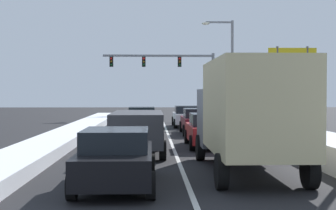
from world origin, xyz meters
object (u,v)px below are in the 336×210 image
at_px(sedan_red_right_lane_second, 209,130).
at_px(sedan_green_center_lane_fourth, 142,118).
at_px(sedan_white_right_lane_fourth, 187,116).
at_px(sedan_tan_center_lane_third, 137,125).
at_px(roadside_sign_right, 292,69).
at_px(street_lamp_right_mid, 228,62).
at_px(sedan_maroon_right_lane_third, 198,121).
at_px(suv_charcoal_center_lane_second, 137,129).
at_px(sedan_black_center_lane_nearest, 116,158).
at_px(traffic_light_gantry, 174,69).
at_px(box_truck_right_lane_nearest, 247,111).

bearing_deg(sedan_red_right_lane_second, sedan_green_center_lane_fourth, 107.35).
distance_m(sedan_red_right_lane_second, sedan_white_right_lane_fourth, 13.07).
distance_m(sedan_red_right_lane_second, sedan_tan_center_lane_third, 4.89).
height_order(sedan_tan_center_lane_third, roadside_sign_right, roadside_sign_right).
relative_size(sedan_red_right_lane_second, roadside_sign_right, 0.82).
bearing_deg(sedan_green_center_lane_fourth, roadside_sign_right, -0.39).
distance_m(sedan_white_right_lane_fourth, street_lamp_right_mid, 7.98).
height_order(sedan_maroon_right_lane_third, sedan_green_center_lane_fourth, same).
height_order(suv_charcoal_center_lane_second, roadside_sign_right, roadside_sign_right).
bearing_deg(sedan_tan_center_lane_third, sedan_black_center_lane_nearest, -90.73).
xyz_separation_m(sedan_maroon_right_lane_third, sedan_black_center_lane_nearest, (-3.65, -16.29, 0.00)).
relative_size(sedan_tan_center_lane_third, street_lamp_right_mid, 0.53).
bearing_deg(traffic_light_gantry, street_lamp_right_mid, -55.51).
bearing_deg(sedan_black_center_lane_nearest, sedan_white_right_lane_fourth, 81.33).
bearing_deg(street_lamp_right_mid, sedan_maroon_right_lane_third, -107.10).
distance_m(box_truck_right_lane_nearest, suv_charcoal_center_lane_second, 5.86).
relative_size(traffic_light_gantry, street_lamp_right_mid, 1.26).
bearing_deg(sedan_tan_center_lane_third, sedan_white_right_lane_fourth, 71.07).
distance_m(sedan_maroon_right_lane_third, suv_charcoal_center_lane_second, 10.14).
distance_m(sedan_red_right_lane_second, sedan_maroon_right_lane_third, 6.96).
distance_m(traffic_light_gantry, roadside_sign_right, 16.17).
bearing_deg(suv_charcoal_center_lane_second, sedan_black_center_lane_nearest, -93.00).
distance_m(sedan_tan_center_lane_third, traffic_light_gantry, 21.70).
bearing_deg(roadside_sign_right, sedan_red_right_lane_second, -123.24).
bearing_deg(traffic_light_gantry, sedan_green_center_lane_fourth, -100.88).
relative_size(sedan_black_center_lane_nearest, traffic_light_gantry, 0.42).
bearing_deg(sedan_maroon_right_lane_third, sedan_black_center_lane_nearest, -102.62).
relative_size(box_truck_right_lane_nearest, suv_charcoal_center_lane_second, 1.47).
height_order(box_truck_right_lane_nearest, sedan_red_right_lane_second, box_truck_right_lane_nearest).
distance_m(sedan_maroon_right_lane_third, street_lamp_right_mid, 12.93).
bearing_deg(box_truck_right_lane_nearest, street_lamp_right_mid, 82.42).
height_order(sedan_red_right_lane_second, sedan_white_right_lane_fourth, same).
bearing_deg(sedan_black_center_lane_nearest, sedan_tan_center_lane_third, 89.27).
bearing_deg(sedan_tan_center_lane_third, street_lamp_right_mid, 64.81).
xyz_separation_m(box_truck_right_lane_nearest, suv_charcoal_center_lane_second, (-3.44, 4.66, -0.88)).
relative_size(sedan_black_center_lane_nearest, suv_charcoal_center_lane_second, 0.92).
height_order(sedan_red_right_lane_second, sedan_maroon_right_lane_third, same).
bearing_deg(sedan_black_center_lane_nearest, sedan_maroon_right_lane_third, 77.38).
distance_m(sedan_white_right_lane_fourth, sedan_green_center_lane_fourth, 4.19).
height_order(sedan_white_right_lane_fourth, sedan_tan_center_lane_third, same).
xyz_separation_m(box_truck_right_lane_nearest, sedan_white_right_lane_fourth, (-0.37, 20.36, -1.14)).
bearing_deg(sedan_green_center_lane_fourth, box_truck_right_lane_nearest, -78.70).
height_order(sedan_tan_center_lane_third, sedan_green_center_lane_fourth, same).
xyz_separation_m(sedan_black_center_lane_nearest, traffic_light_gantry, (3.05, 34.06, 3.96)).
distance_m(box_truck_right_lane_nearest, sedan_white_right_lane_fourth, 20.39).
relative_size(suv_charcoal_center_lane_second, sedan_green_center_lane_fourth, 1.09).
xyz_separation_m(sedan_red_right_lane_second, suv_charcoal_center_lane_second, (-3.14, -2.63, 0.25)).
height_order(street_lamp_right_mid, roadside_sign_right, street_lamp_right_mid).
bearing_deg(roadside_sign_right, sedan_maroon_right_lane_third, -153.42).
bearing_deg(sedan_white_right_lane_fourth, sedan_maroon_right_lane_third, -87.82).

